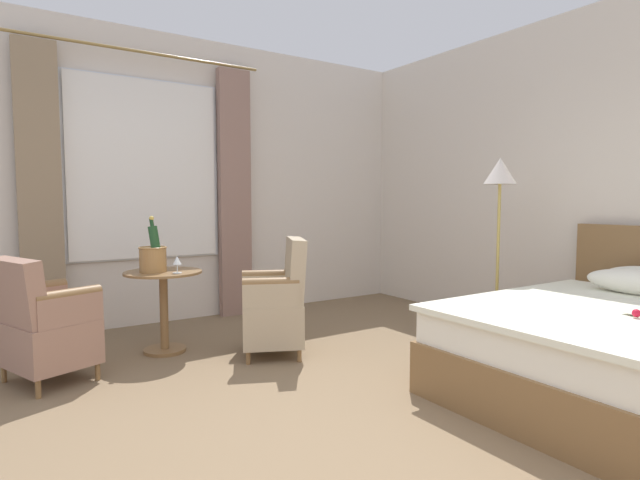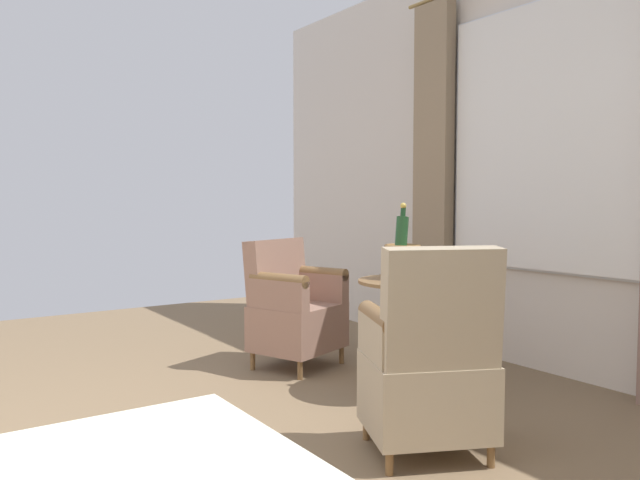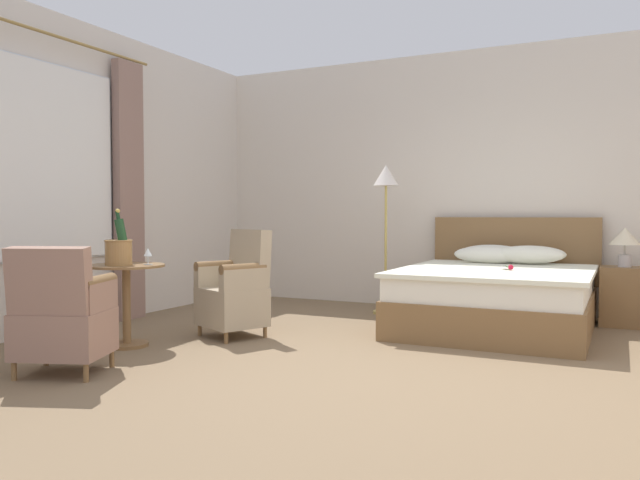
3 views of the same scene
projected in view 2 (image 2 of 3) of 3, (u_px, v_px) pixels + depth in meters
The scene contains 7 objects.
wall_window_side at pixel (547, 152), 4.26m from camera, with size 0.27×6.48×3.03m.
side_table_round at pixel (410, 320), 3.81m from camera, with size 0.64×0.64×0.69m.
champagne_bucket at pixel (402, 257), 3.85m from camera, with size 0.23×0.23×0.47m.
wine_glass_near_bucket at pixel (395, 267), 3.64m from camera, with size 0.07×0.07×0.14m.
wine_glass_near_edge at pixel (434, 263), 3.87m from camera, with size 0.07×0.07×0.13m.
armchair_by_window at pixel (429, 366), 2.85m from camera, with size 0.70×0.69×0.98m.
armchair_facing_bed at pixel (294, 308), 4.42m from camera, with size 0.72×0.69×0.90m.
Camera 2 is at (0.31, 2.68, 1.18)m, focal length 35.00 mm.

